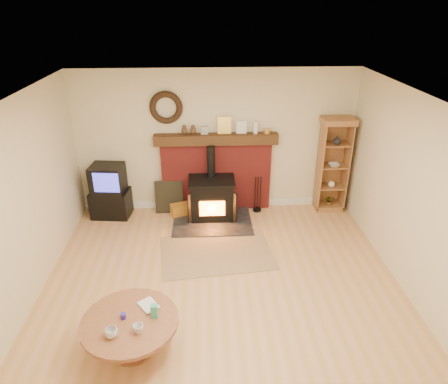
{
  "coord_description": "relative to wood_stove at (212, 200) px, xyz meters",
  "views": [
    {
      "loc": [
        -0.2,
        -4.11,
        3.65
      ],
      "look_at": [
        0.06,
        1.0,
        1.15
      ],
      "focal_mm": 32.0,
      "sensor_mm": 36.0,
      "label": 1
    }
  ],
  "objects": [
    {
      "name": "ground",
      "position": [
        0.1,
        -2.28,
        -0.37
      ],
      "size": [
        5.5,
        5.5,
        0.0
      ],
      "primitive_type": "plane",
      "color": "tan",
      "rests_on": "ground"
    },
    {
      "name": "room_shell",
      "position": [
        0.08,
        -2.18,
        1.34
      ],
      "size": [
        5.02,
        5.52,
        2.61
      ],
      "color": "beige",
      "rests_on": "ground"
    },
    {
      "name": "chimney_breast",
      "position": [
        0.1,
        0.39,
        0.43
      ],
      "size": [
        2.2,
        0.22,
        1.78
      ],
      "color": "maroon",
      "rests_on": "ground"
    },
    {
      "name": "wood_stove",
      "position": [
        0.0,
        0.0,
        0.0
      ],
      "size": [
        1.4,
        1.0,
        1.32
      ],
      "color": "black",
      "rests_on": "ground"
    },
    {
      "name": "area_rug",
      "position": [
        0.04,
        -1.12,
        -0.37
      ],
      "size": [
        1.85,
        1.38,
        0.01
      ],
      "primitive_type": "cube",
      "rotation": [
        0.0,
        0.0,
        0.11
      ],
      "color": "brown",
      "rests_on": "ground"
    },
    {
      "name": "tv_unit",
      "position": [
        -1.85,
        0.19,
        0.1
      ],
      "size": [
        0.72,
        0.54,
        0.99
      ],
      "color": "black",
      "rests_on": "ground"
    },
    {
      "name": "curio_cabinet",
      "position": [
        2.23,
        0.28,
        0.52
      ],
      "size": [
        0.57,
        0.41,
        1.78
      ],
      "color": "brown",
      "rests_on": "ground"
    },
    {
      "name": "firelog_box",
      "position": [
        -0.57,
        0.12,
        -0.26
      ],
      "size": [
        0.41,
        0.33,
        0.22
      ],
      "primitive_type": "cube",
      "rotation": [
        0.0,
        0.0,
        0.34
      ],
      "color": "gold",
      "rests_on": "ground"
    },
    {
      "name": "leaning_painting",
      "position": [
        -0.79,
        0.27,
        -0.06
      ],
      "size": [
        0.51,
        0.14,
        0.61
      ],
      "primitive_type": "cube",
      "rotation": [
        -0.17,
        0.0,
        0.0
      ],
      "color": "black",
      "rests_on": "ground"
    },
    {
      "name": "fire_tools",
      "position": [
        0.86,
        0.22,
        -0.24
      ],
      "size": [
        0.16,
        0.16,
        0.7
      ],
      "color": "black",
      "rests_on": "ground"
    },
    {
      "name": "coffee_table",
      "position": [
        -0.97,
        -3.03,
        -0.0
      ],
      "size": [
        1.08,
        1.08,
        0.62
      ],
      "color": "brown",
      "rests_on": "ground"
    }
  ]
}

